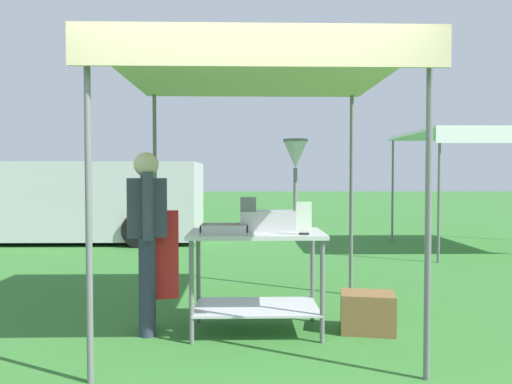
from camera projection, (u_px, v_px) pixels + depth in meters
The scene contains 10 objects.
ground_plane at pixel (245, 248), 9.33m from camera, with size 70.00×70.00×0.00m, color #33702D.
stall_canopy at pixel (256, 77), 4.30m from camera, with size 2.49×2.55×2.39m.
donut_cart at pixel (257, 260), 4.26m from camera, with size 1.19×0.69×0.90m.
donut_tray at pixel (225, 230), 4.19m from camera, with size 0.41×0.28×0.07m.
donut_fryer at pixel (276, 201), 4.34m from camera, with size 0.61×0.28×0.83m.
menu_sign at pixel (304, 220), 4.04m from camera, with size 0.13×0.05×0.28m.
vendor at pixel (148, 232), 4.24m from camera, with size 0.47×0.54×1.61m.
supply_crate at pixel (368, 312), 4.28m from camera, with size 0.52×0.41×0.35m.
van_silver at pixel (69, 200), 10.27m from camera, with size 5.66×2.14×1.69m.
neighbour_tent at pixel (499, 136), 8.86m from camera, with size 3.39×2.63×2.21m.
Camera 1 is at (-0.00, -3.29, 1.39)m, focal length 33.51 mm.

